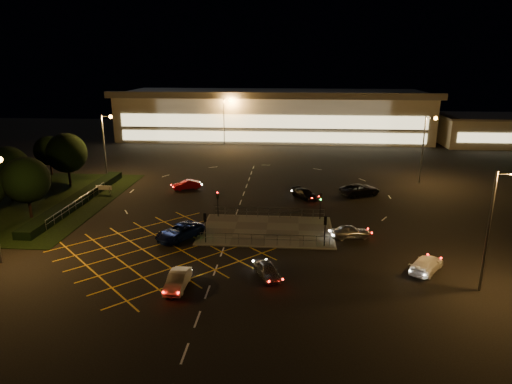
# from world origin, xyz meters

# --- Properties ---
(ground) EXTENTS (180.00, 180.00, 0.00)m
(ground) POSITION_xyz_m (0.00, 0.00, 0.00)
(ground) COLOR black
(ground) RESTS_ON ground
(pedestrian_island) EXTENTS (14.00, 9.00, 0.12)m
(pedestrian_island) POSITION_xyz_m (2.00, -2.00, 0.06)
(pedestrian_island) COLOR #4C4944
(pedestrian_island) RESTS_ON ground
(grass_verge) EXTENTS (18.00, 30.00, 0.08)m
(grass_verge) POSITION_xyz_m (-28.00, 6.00, 0.04)
(grass_verge) COLOR black
(grass_verge) RESTS_ON ground
(hedge) EXTENTS (2.00, 26.00, 1.00)m
(hedge) POSITION_xyz_m (-23.00, 6.00, 0.50)
(hedge) COLOR black
(hedge) RESTS_ON ground
(supermarket) EXTENTS (72.00, 26.50, 10.50)m
(supermarket) POSITION_xyz_m (0.00, 61.95, 5.31)
(supermarket) COLOR beige
(supermarket) RESTS_ON ground
(retail_unit_a) EXTENTS (18.80, 14.80, 6.35)m
(retail_unit_a) POSITION_xyz_m (46.00, 53.97, 3.21)
(retail_unit_a) COLOR beige
(retail_unit_a) RESTS_ON ground
(streetlight_se) EXTENTS (1.78, 0.56, 10.03)m
(streetlight_se) POSITION_xyz_m (20.44, -14.00, 6.56)
(streetlight_se) COLOR slate
(streetlight_se) RESTS_ON ground
(streetlight_nw) EXTENTS (1.78, 0.56, 10.03)m
(streetlight_nw) POSITION_xyz_m (-23.56, 18.00, 6.56)
(streetlight_nw) COLOR slate
(streetlight_nw) RESTS_ON ground
(streetlight_ne) EXTENTS (1.78, 0.56, 10.03)m
(streetlight_ne) POSITION_xyz_m (24.44, 20.00, 6.56)
(streetlight_ne) COLOR slate
(streetlight_ne) RESTS_ON ground
(streetlight_far_left) EXTENTS (1.78, 0.56, 10.03)m
(streetlight_far_left) POSITION_xyz_m (-9.56, 48.00, 6.56)
(streetlight_far_left) COLOR slate
(streetlight_far_left) RESTS_ON ground
(streetlight_far_right) EXTENTS (1.78, 0.56, 10.03)m
(streetlight_far_right) POSITION_xyz_m (30.44, 50.00, 6.56)
(streetlight_far_right) COLOR slate
(streetlight_far_right) RESTS_ON ground
(signal_sw) EXTENTS (0.28, 0.30, 3.15)m
(signal_sw) POSITION_xyz_m (-4.00, -5.99, 2.37)
(signal_sw) COLOR black
(signal_sw) RESTS_ON pedestrian_island
(signal_se) EXTENTS (0.28, 0.30, 3.15)m
(signal_se) POSITION_xyz_m (8.00, -5.99, 2.37)
(signal_se) COLOR black
(signal_se) RESTS_ON pedestrian_island
(signal_nw) EXTENTS (0.28, 0.30, 3.15)m
(signal_nw) POSITION_xyz_m (-4.00, 1.99, 2.37)
(signal_nw) COLOR black
(signal_nw) RESTS_ON pedestrian_island
(signal_ne) EXTENTS (0.28, 0.30, 3.15)m
(signal_ne) POSITION_xyz_m (8.00, 1.99, 2.37)
(signal_ne) COLOR black
(signal_ne) RESTS_ON pedestrian_island
(tree_b) EXTENTS (5.40, 5.40, 7.35)m
(tree_b) POSITION_xyz_m (-32.00, 6.00, 4.64)
(tree_b) COLOR black
(tree_b) RESTS_ON ground
(tree_c) EXTENTS (5.76, 5.76, 7.84)m
(tree_c) POSITION_xyz_m (-28.00, 14.00, 4.95)
(tree_c) COLOR black
(tree_c) RESTS_ON ground
(tree_d) EXTENTS (4.68, 4.68, 6.37)m
(tree_d) POSITION_xyz_m (-34.00, 20.00, 4.02)
(tree_d) COLOR black
(tree_d) RESTS_ON ground
(tree_e) EXTENTS (5.40, 5.40, 7.35)m
(tree_e) POSITION_xyz_m (-26.00, 0.00, 4.64)
(tree_e) COLOR black
(tree_e) RESTS_ON ground
(car_near_silver) EXTENTS (2.87, 4.10, 1.30)m
(car_near_silver) POSITION_xyz_m (2.69, -12.95, 0.65)
(car_near_silver) COLOR #B3B7BB
(car_near_silver) RESTS_ON ground
(car_queue_white) EXTENTS (1.51, 4.14, 1.36)m
(car_queue_white) POSITION_xyz_m (-4.54, -15.48, 0.68)
(car_queue_white) COLOR silver
(car_queue_white) RESTS_ON ground
(car_left_blue) EXTENTS (5.10, 6.01, 1.53)m
(car_left_blue) POSITION_xyz_m (-6.95, -4.89, 0.76)
(car_left_blue) COLOR #0C184B
(car_left_blue) RESTS_ON ground
(car_far_dkgrey) EXTENTS (4.08, 4.45, 1.25)m
(car_far_dkgrey) POSITION_xyz_m (6.47, 10.44, 0.63)
(car_far_dkgrey) COLOR black
(car_far_dkgrey) RESTS_ON ground
(car_right_silver) EXTENTS (4.29, 2.38, 1.38)m
(car_right_silver) POSITION_xyz_m (10.89, -3.35, 0.69)
(car_right_silver) COLOR #B7B9BE
(car_right_silver) RESTS_ON ground
(car_circ_red) EXTENTS (4.11, 2.97, 1.29)m
(car_circ_red) POSITION_xyz_m (-10.46, 13.64, 0.64)
(car_circ_red) COLOR #9D0B17
(car_circ_red) RESTS_ON ground
(car_east_grey) EXTENTS (6.17, 4.75, 1.56)m
(car_east_grey) POSITION_xyz_m (14.08, 12.64, 0.78)
(car_east_grey) COLOR black
(car_east_grey) RESTS_ON ground
(car_approach_white) EXTENTS (4.18, 4.86, 1.34)m
(car_approach_white) POSITION_xyz_m (16.62, -10.73, 0.67)
(car_approach_white) COLOR white
(car_approach_white) RESTS_ON ground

